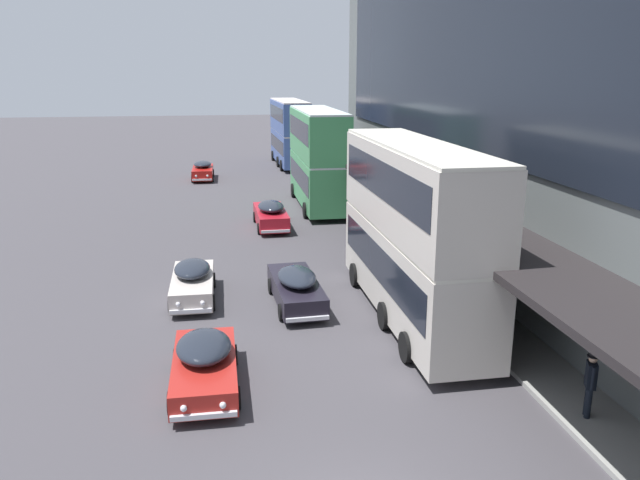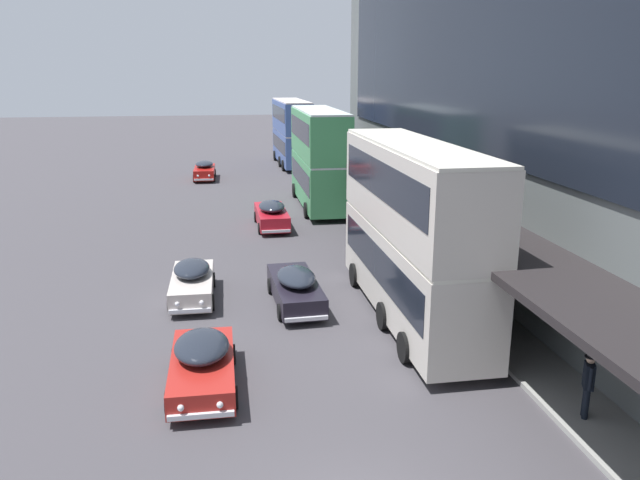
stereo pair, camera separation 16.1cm
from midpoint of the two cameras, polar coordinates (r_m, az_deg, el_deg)
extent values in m
cube|color=#449B5B|center=(42.12, -0.29, 5.51)|extent=(2.66, 10.39, 2.97)
cube|color=black|center=(42.06, -0.29, 5.99)|extent=(2.69, 9.56, 1.30)
cube|color=silver|center=(41.89, -0.30, 7.58)|extent=(2.55, 10.39, 0.12)
cube|color=#449B5B|center=(41.71, -0.30, 9.66)|extent=(2.66, 10.39, 2.97)
cube|color=black|center=(41.67, -0.30, 10.15)|extent=(2.69, 9.56, 1.30)
cube|color=silver|center=(41.58, -0.30, 11.77)|extent=(2.55, 10.39, 0.12)
cube|color=black|center=(46.77, -1.29, 11.79)|extent=(1.30, 0.07, 0.36)
cylinder|color=black|center=(45.63, -2.58, 4.56)|extent=(0.26, 1.00, 1.00)
cylinder|color=black|center=(45.99, 0.65, 4.66)|extent=(0.26, 1.00, 1.00)
cylinder|color=black|center=(39.08, -1.46, 2.74)|extent=(0.26, 1.00, 1.00)
cylinder|color=black|center=(39.49, 2.28, 2.86)|extent=(0.26, 1.00, 1.00)
cube|color=beige|center=(23.25, 8.13, -2.82)|extent=(2.58, 11.33, 2.99)
cube|color=black|center=(23.14, 8.17, -1.98)|extent=(2.61, 10.43, 1.32)
cube|color=beige|center=(22.82, 8.28, 0.87)|extent=(2.48, 11.33, 0.12)
cube|color=beige|center=(22.49, 8.43, 4.68)|extent=(2.58, 11.33, 2.99)
cube|color=black|center=(22.42, 8.47, 5.58)|extent=(2.61, 10.43, 1.32)
cube|color=beige|center=(22.26, 8.59, 8.59)|extent=(2.48, 11.33, 0.12)
cube|color=black|center=(27.72, 4.85, 9.39)|extent=(1.24, 0.07, 0.36)
cylinder|color=black|center=(26.87, 3.01, -3.19)|extent=(0.26, 1.00, 1.00)
cylinder|color=black|center=(27.50, 8.04, -2.88)|extent=(0.26, 1.00, 1.00)
cylinder|color=black|center=(20.28, 7.67, -9.68)|extent=(0.26, 1.00, 1.00)
cylinder|color=black|center=(21.11, 14.17, -8.99)|extent=(0.26, 1.00, 1.00)
cylinder|color=black|center=(22.61, 5.66, -6.90)|extent=(0.26, 1.00, 1.00)
cylinder|color=black|center=(23.36, 11.55, -6.40)|extent=(0.26, 1.00, 1.00)
cube|color=#415CA1|center=(60.90, -2.84, 8.48)|extent=(2.78, 10.73, 2.82)
cube|color=black|center=(60.86, -2.85, 8.79)|extent=(2.80, 9.88, 1.24)
cube|color=silver|center=(60.74, -2.86, 9.84)|extent=(2.68, 10.73, 0.12)
cube|color=#415CA1|center=(60.62, -2.88, 11.22)|extent=(2.78, 10.73, 2.82)
cube|color=black|center=(60.60, -2.89, 11.54)|extent=(2.80, 9.88, 1.24)
cube|color=silver|center=(60.53, -2.90, 12.60)|extent=(2.68, 10.73, 0.12)
cube|color=black|center=(65.87, -3.55, 12.55)|extent=(1.26, 0.09, 0.36)
cylinder|color=black|center=(64.48, -4.40, 7.71)|extent=(0.27, 1.01, 1.00)
cylinder|color=black|center=(64.80, -2.16, 7.78)|extent=(0.27, 1.01, 1.00)
cylinder|color=black|center=(57.65, -3.62, 6.81)|extent=(0.27, 1.01, 1.00)
cylinder|color=black|center=(58.01, -1.13, 6.89)|extent=(0.27, 1.01, 1.00)
cylinder|color=black|center=(60.12, -3.92, 7.16)|extent=(0.27, 1.01, 1.00)
cylinder|color=black|center=(60.46, -1.53, 7.24)|extent=(0.27, 1.01, 1.00)
cube|color=#AF1623|center=(36.85, -4.65, 2.14)|extent=(1.78, 4.81, 0.84)
ellipsoid|color=#1E232D|center=(36.47, -4.63, 3.09)|extent=(1.53, 2.65, 0.57)
cube|color=silver|center=(39.28, -5.00, 2.55)|extent=(1.60, 0.15, 0.14)
cube|color=silver|center=(34.56, -4.22, 0.80)|extent=(1.60, 0.15, 0.14)
sphere|color=silver|center=(39.14, -5.69, 2.97)|extent=(0.18, 0.18, 0.18)
sphere|color=silver|center=(39.23, -4.34, 3.03)|extent=(0.18, 0.18, 0.18)
cylinder|color=black|center=(38.29, -6.12, 2.11)|extent=(0.15, 0.64, 0.64)
cylinder|color=black|center=(38.45, -3.61, 2.23)|extent=(0.15, 0.64, 0.64)
cylinder|color=black|center=(35.43, -5.75, 1.04)|extent=(0.15, 0.64, 0.64)
cylinder|color=black|center=(35.59, -3.04, 1.16)|extent=(0.15, 0.64, 0.64)
cube|color=beige|center=(25.78, -11.73, -4.07)|extent=(1.65, 4.40, 0.76)
ellipsoid|color=#1E232D|center=(25.79, -11.78, -2.58)|extent=(1.44, 2.42, 0.56)
cube|color=silver|center=(23.76, -11.92, -6.38)|extent=(1.54, 0.13, 0.14)
cube|color=silver|center=(27.98, -11.51, -3.01)|extent=(1.54, 0.13, 0.14)
sphere|color=silver|center=(23.66, -10.87, -5.68)|extent=(0.18, 0.18, 0.18)
sphere|color=silver|center=(23.72, -13.04, -5.76)|extent=(0.18, 0.18, 0.18)
cylinder|color=black|center=(24.57, -9.93, -5.66)|extent=(0.14, 0.64, 0.64)
cylinder|color=black|center=(24.66, -13.72, -5.80)|extent=(0.14, 0.64, 0.64)
cylinder|color=black|center=(27.12, -9.86, -3.62)|extent=(0.14, 0.64, 0.64)
cylinder|color=black|center=(27.21, -13.29, -3.75)|extent=(0.14, 0.64, 0.64)
cube|color=black|center=(24.72, -2.40, -4.59)|extent=(1.88, 4.84, 0.78)
ellipsoid|color=#1E232D|center=(24.29, -2.32, -3.36)|extent=(1.58, 2.69, 0.55)
cube|color=silver|center=(27.07, -3.25, -3.34)|extent=(1.59, 0.19, 0.14)
cube|color=silver|center=(22.57, -1.35, -7.22)|extent=(1.59, 0.19, 0.14)
sphere|color=silver|center=(26.89, -4.22, -2.84)|extent=(0.18, 0.18, 0.18)
sphere|color=silver|center=(27.02, -2.29, -2.72)|extent=(0.18, 0.18, 0.18)
cylinder|color=black|center=(26.09, -4.74, -4.21)|extent=(0.17, 0.65, 0.64)
cylinder|color=black|center=(26.33, -1.14, -3.98)|extent=(0.17, 0.65, 0.64)
cylinder|color=black|center=(23.34, -3.81, -6.60)|extent=(0.17, 0.65, 0.64)
cylinder|color=black|center=(23.61, 0.22, -6.30)|extent=(0.17, 0.65, 0.64)
cube|color=#A4211B|center=(18.90, -10.74, -11.53)|extent=(1.82, 4.38, 0.70)
ellipsoid|color=#1E232D|center=(18.83, -10.82, -9.54)|extent=(1.60, 2.41, 0.60)
cube|color=silver|center=(17.03, -10.85, -15.53)|extent=(1.73, 0.12, 0.14)
cube|color=silver|center=(21.01, -10.59, -9.28)|extent=(1.73, 0.12, 0.14)
sphere|color=silver|center=(16.92, -9.15, -14.68)|extent=(0.18, 0.18, 0.18)
sphere|color=silver|center=(16.96, -12.64, -14.79)|extent=(0.18, 0.18, 0.18)
cylinder|color=black|center=(17.81, -7.77, -14.10)|extent=(0.14, 0.64, 0.64)
cylinder|color=black|center=(17.88, -13.78, -14.30)|extent=(0.14, 0.64, 0.64)
cylinder|color=black|center=(20.22, -8.01, -10.34)|extent=(0.14, 0.64, 0.64)
cylinder|color=black|center=(20.28, -13.23, -10.53)|extent=(0.14, 0.64, 0.64)
cube|color=#AB1612|center=(53.90, -10.75, 6.12)|extent=(1.74, 4.43, 0.82)
ellipsoid|color=#1E232D|center=(54.02, -10.77, 6.83)|extent=(1.50, 2.45, 0.53)
cube|color=silver|center=(51.72, -10.83, 5.44)|extent=(1.57, 0.15, 0.14)
cube|color=silver|center=(56.16, -10.65, 6.22)|extent=(1.57, 0.15, 0.14)
sphere|color=silver|center=(51.68, -10.34, 5.80)|extent=(0.18, 0.18, 0.18)
sphere|color=silver|center=(51.72, -11.35, 5.76)|extent=(0.18, 0.18, 0.18)
cylinder|color=black|center=(52.57, -9.88, 5.59)|extent=(0.15, 0.64, 0.64)
cylinder|color=black|center=(52.65, -11.69, 5.51)|extent=(0.15, 0.64, 0.64)
cylinder|color=black|center=(55.26, -9.82, 6.06)|extent=(0.15, 0.64, 0.64)
cylinder|color=black|center=(55.34, -11.54, 5.99)|extent=(0.15, 0.64, 0.64)
cylinder|color=black|center=(18.27, 23.09, -13.56)|extent=(0.16, 0.16, 0.85)
cylinder|color=black|center=(18.41, 23.01, -13.33)|extent=(0.16, 0.16, 0.85)
cube|color=black|center=(18.00, 23.31, -11.27)|extent=(0.37, 0.46, 0.70)
cylinder|color=black|center=(17.75, 23.46, -11.54)|extent=(0.10, 0.10, 0.63)
cylinder|color=black|center=(18.21, 23.19, -10.81)|extent=(0.10, 0.10, 0.63)
sphere|color=tan|center=(17.81, 23.47, -9.94)|extent=(0.22, 0.22, 0.22)
cylinder|color=black|center=(17.78, 23.50, -9.72)|extent=(0.33, 0.33, 0.02)
cylinder|color=black|center=(17.75, 23.52, -9.54)|extent=(0.21, 0.21, 0.12)
camera|label=1|loc=(0.08, -90.16, -0.04)|focal=35.00mm
camera|label=2|loc=(0.08, 89.84, 0.04)|focal=35.00mm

